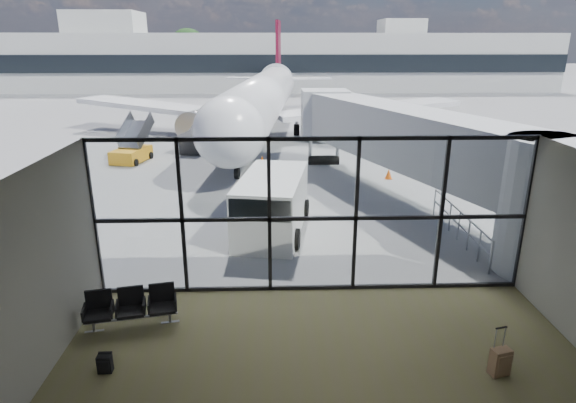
{
  "coord_description": "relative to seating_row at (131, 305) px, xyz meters",
  "views": [
    {
      "loc": [
        -1.1,
        -12.47,
        6.86
      ],
      "look_at": [
        -0.59,
        3.0,
        1.71
      ],
      "focal_mm": 30.0,
      "sensor_mm": 36.0,
      "label": 1
    }
  ],
  "objects": [
    {
      "name": "ground",
      "position": [
        4.7,
        41.69,
        -0.55
      ],
      "size": [
        220.0,
        220.0,
        0.0
      ],
      "primitive_type": "plane",
      "color": "slate",
      "rests_on": "ground"
    },
    {
      "name": "lounge_shell",
      "position": [
        4.7,
        -3.11,
        2.1
      ],
      "size": [
        12.02,
        8.01,
        4.51
      ],
      "color": "#656340",
      "rests_on": "ground"
    },
    {
      "name": "traffic_cone_a",
      "position": [
        3.0,
        16.36,
        -0.26
      ],
      "size": [
        0.44,
        0.44,
        0.63
      ],
      "color": "#E95D0C",
      "rests_on": "ground"
    },
    {
      "name": "apron_railing",
      "position": [
        10.3,
        5.19,
        0.17
      ],
      "size": [
        0.06,
        5.46,
        1.11
      ],
      "color": "gray",
      "rests_on": "ground"
    },
    {
      "name": "far_terminal",
      "position": [
        4.11,
        63.66,
        3.66
      ],
      "size": [
        80.0,
        12.2,
        11.0
      ],
      "color": "silver",
      "rests_on": "ground"
    },
    {
      "name": "tree_5",
      "position": [
        -10.3,
        73.69,
        5.32
      ],
      "size": [
        6.27,
        6.27,
        9.03
      ],
      "color": "#382619",
      "rests_on": "ground"
    },
    {
      "name": "tree_1",
      "position": [
        -34.3,
        73.69,
        4.7
      ],
      "size": [
        5.61,
        5.61,
        8.07
      ],
      "color": "#382619",
      "rests_on": "ground"
    },
    {
      "name": "jet_bridge",
      "position": [
        9.6,
        8.76,
        2.21
      ],
      "size": [
        8.0,
        16.5,
        4.33
      ],
      "color": "#9A9D9F",
      "rests_on": "ground"
    },
    {
      "name": "tree_0",
      "position": [
        -40.3,
        73.69,
        4.08
      ],
      "size": [
        4.95,
        4.95,
        7.12
      ],
      "color": "#382619",
      "rests_on": "ground"
    },
    {
      "name": "backpack",
      "position": [
        -0.09,
        -1.88,
        -0.33
      ],
      "size": [
        0.31,
        0.28,
        0.45
      ],
      "rotation": [
        0.0,
        0.0,
        0.02
      ],
      "color": "black",
      "rests_on": "ground"
    },
    {
      "name": "tree_3",
      "position": [
        -22.3,
        73.69,
        4.08
      ],
      "size": [
        4.95,
        4.95,
        7.12
      ],
      "color": "#382619",
      "rests_on": "ground"
    },
    {
      "name": "traffic_cone_c",
      "position": [
        9.7,
        13.48,
        -0.3
      ],
      "size": [
        0.37,
        0.37,
        0.53
      ],
      "color": "#D8510B",
      "rests_on": "ground"
    },
    {
      "name": "tree_2",
      "position": [
        -28.3,
        73.69,
        5.32
      ],
      "size": [
        6.27,
        6.27,
        9.03
      ],
      "color": "#382619",
      "rests_on": "ground"
    },
    {
      "name": "service_van",
      "position": [
        3.55,
        6.19,
        0.56
      ],
      "size": [
        3.06,
        5.25,
        2.16
      ],
      "rotation": [
        0.0,
        0.0,
        -0.17
      ],
      "color": "silver",
      "rests_on": "ground"
    },
    {
      "name": "suitcase",
      "position": [
        8.45,
        -2.24,
        -0.22
      ],
      "size": [
        0.46,
        0.37,
        1.12
      ],
      "rotation": [
        0.0,
        0.0,
        0.25
      ],
      "color": "#8C6A4E",
      "rests_on": "ground"
    },
    {
      "name": "seating_row",
      "position": [
        0.0,
        0.0,
        0.0
      ],
      "size": [
        2.25,
        1.03,
        1.0
      ],
      "rotation": [
        0.0,
        0.0,
        0.2
      ],
      "color": "gray",
      "rests_on": "ground"
    },
    {
      "name": "airliner",
      "position": [
        2.95,
        27.03,
        2.19
      ],
      "size": [
        30.05,
        34.89,
        8.99
      ],
      "rotation": [
        0.0,
        0.0,
        -0.09
      ],
      "color": "silver",
      "rests_on": "ground"
    },
    {
      "name": "belt_loader",
      "position": [
        -1.4,
        20.96,
        0.13
      ],
      "size": [
        2.41,
        4.61,
        2.03
      ],
      "rotation": [
        0.0,
        0.0,
        -0.21
      ],
      "color": "black",
      "rests_on": "ground"
    },
    {
      "name": "mobile_stairs",
      "position": [
        -4.86,
        17.84,
        -0.02
      ],
      "size": [
        2.18,
        3.39,
        2.21
      ],
      "rotation": [
        0.0,
        0.0,
        -0.23
      ],
      "color": "orange",
      "rests_on": "ground"
    },
    {
      "name": "tree_4",
      "position": [
        -16.3,
        73.69,
        4.7
      ],
      "size": [
        5.61,
        5.61,
        8.07
      ],
      "color": "#382619",
      "rests_on": "ground"
    },
    {
      "name": "glass_curtain_wall",
      "position": [
        4.7,
        1.69,
        1.69
      ],
      "size": [
        12.1,
        0.12,
        4.5
      ],
      "color": "white",
      "rests_on": "ground"
    }
  ]
}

